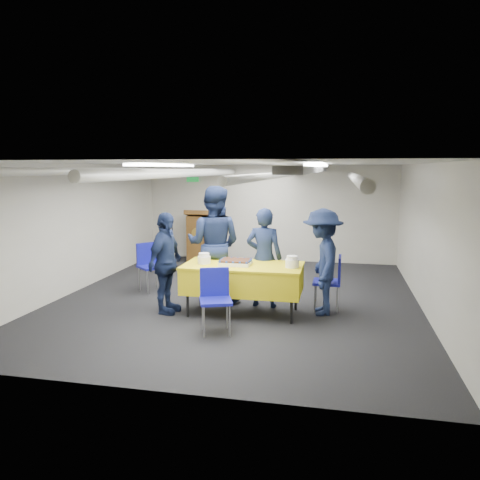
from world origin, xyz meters
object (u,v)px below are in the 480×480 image
chair_right (332,277)px  chair_left (150,262)px  chair_near (215,293)px  sailor_c (166,263)px  serving_table (243,278)px  podium (200,236)px  sailor_a (264,258)px  sheet_cake (236,262)px  sailor_d (322,262)px  sailor_b (214,244)px

chair_right → chair_left: same height
chair_near → sailor_c: bearing=145.8°
serving_table → podium: podium is taller
sailor_a → chair_near: bearing=73.6°
sheet_cake → sailor_d: size_ratio=0.30×
serving_table → chair_right: bearing=18.6°
chair_right → chair_near: bearing=-139.9°
sailor_b → sailor_d: size_ratio=1.19×
sailor_b → chair_left: bearing=-15.4°
podium → chair_right: podium is taller
serving_table → sailor_c: sailor_c is taller
podium → sailor_d: size_ratio=0.77×
chair_left → sailor_a: sailor_a is taller
podium → sailor_c: sailor_c is taller
serving_table → chair_right: (1.34, 0.45, -0.03)m
chair_near → sailor_a: size_ratio=0.54×
serving_table → chair_near: size_ratio=2.07×
chair_right → sailor_d: 0.38m
serving_table → sailor_b: sailor_b is taller
chair_near → sailor_d: size_ratio=0.54×
podium → chair_near: (1.64, -4.71, -0.08)m
sailor_c → sailor_d: bearing=-72.2°
sailor_c → sheet_cake: bearing=-74.3°
serving_table → sailor_b: 0.94m
chair_left → sailor_d: (3.14, -0.77, 0.28)m
sailor_d → serving_table: bearing=-83.8°
sheet_cake → sailor_d: bearing=12.6°
sailor_b → sailor_c: size_ratio=1.24×
sailor_d → sailor_a: bearing=-108.2°
serving_table → sailor_c: size_ratio=1.15×
sailor_a → chair_left: bearing=-11.4°
chair_left → sailor_c: size_ratio=0.56×
sheet_cake → sailor_b: sailor_b is taller
chair_right → podium: bearing=133.1°
chair_left → sailor_b: 1.48m
sailor_c → serving_table: bearing=-73.4°
chair_near → sailor_c: 1.19m
podium → serving_table: bearing=-64.3°
chair_right → sailor_b: bearing=176.3°
sailor_b → sailor_d: 1.83m
chair_left → sailor_a: (2.21, -0.57, 0.27)m
podium → sailor_a: sailor_a is taller
sailor_b → sailor_a: bearing=175.0°
podium → chair_right: (3.19, -3.41, -0.08)m
sailor_c → sailor_d: (2.35, 0.45, 0.03)m
sailor_d → sailor_b: bearing=-106.1°
chair_right → sailor_b: 2.01m
sailor_a → sailor_c: size_ratio=1.03×
sailor_a → sailor_d: (0.93, -0.20, 0.01)m
serving_table → sailor_a: 0.57m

